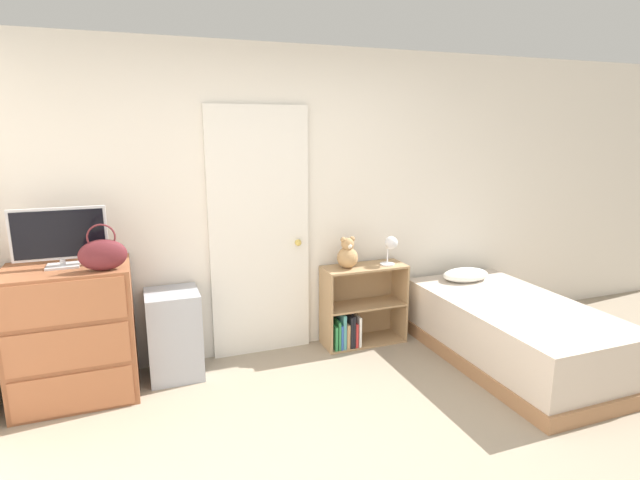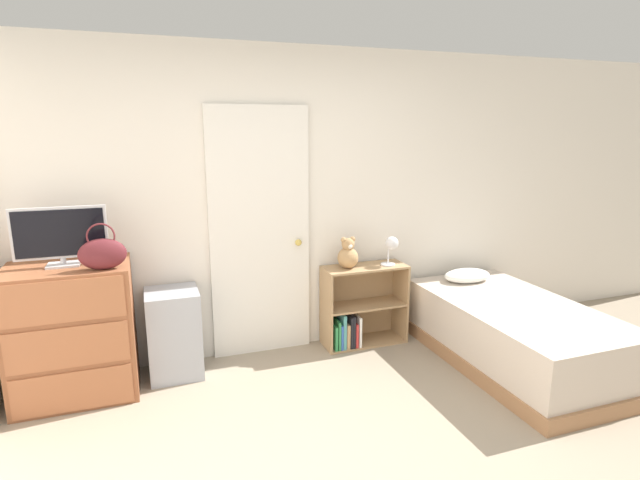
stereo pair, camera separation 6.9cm
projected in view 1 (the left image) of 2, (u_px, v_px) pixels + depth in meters
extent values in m
cube|color=silver|center=(268.00, 204.00, 4.15)|extent=(10.00, 0.06, 2.55)
cube|color=silver|center=(260.00, 234.00, 4.12)|extent=(0.84, 0.04, 2.08)
sphere|color=gold|center=(298.00, 243.00, 4.21)|extent=(0.06, 0.06, 0.06)
cube|color=brown|center=(73.00, 333.00, 3.51)|extent=(0.82, 0.54, 0.97)
cube|color=#9D5B39|center=(74.00, 394.00, 3.33)|extent=(0.75, 0.01, 0.28)
cube|color=#9D5B39|center=(69.00, 349.00, 3.26)|extent=(0.75, 0.01, 0.28)
cube|color=#9D5B39|center=(63.00, 303.00, 3.19)|extent=(0.75, 0.01, 0.28)
cube|color=#B7B7BC|center=(63.00, 266.00, 3.41)|extent=(0.21, 0.16, 0.01)
cylinder|color=#B7B7BC|center=(63.00, 262.00, 3.41)|extent=(0.04, 0.04, 0.04)
cube|color=#B7B7BC|center=(59.00, 234.00, 3.36)|extent=(0.60, 0.02, 0.36)
cube|color=black|center=(59.00, 234.00, 3.35)|extent=(0.56, 0.01, 0.32)
ellipsoid|color=#591E23|center=(103.00, 255.00, 3.31)|extent=(0.31, 0.13, 0.21)
torus|color=#591E23|center=(101.00, 237.00, 3.28)|extent=(0.18, 0.01, 0.18)
cube|color=#999EA8|center=(174.00, 334.00, 3.85)|extent=(0.39, 0.39, 0.68)
cube|color=tan|center=(326.00, 310.00, 4.32)|extent=(0.02, 0.30, 0.71)
cube|color=tan|center=(399.00, 300.00, 4.57)|extent=(0.02, 0.30, 0.71)
cube|color=tan|center=(363.00, 341.00, 4.52)|extent=(0.71, 0.30, 0.02)
cube|color=tan|center=(364.00, 305.00, 4.45)|extent=(0.71, 0.30, 0.02)
cube|color=tan|center=(364.00, 267.00, 4.37)|extent=(0.71, 0.30, 0.02)
cube|color=tan|center=(357.00, 299.00, 4.58)|extent=(0.74, 0.01, 0.71)
cube|color=#338C4C|center=(332.00, 335.00, 4.36)|extent=(0.02, 0.21, 0.22)
cube|color=#338C4C|center=(335.00, 332.00, 4.37)|extent=(0.02, 0.22, 0.26)
cube|color=#3359B2|center=(338.00, 334.00, 4.37)|extent=(0.02, 0.20, 0.22)
cube|color=teal|center=(341.00, 330.00, 4.37)|extent=(0.03, 0.19, 0.31)
cube|color=tan|center=(343.00, 333.00, 4.41)|extent=(0.03, 0.24, 0.22)
cube|color=black|center=(348.00, 330.00, 4.39)|extent=(0.02, 0.19, 0.28)
cube|color=black|center=(349.00, 328.00, 4.42)|extent=(0.02, 0.23, 0.29)
cube|color=red|center=(352.00, 332.00, 4.42)|extent=(0.02, 0.21, 0.22)
cube|color=white|center=(356.00, 329.00, 4.42)|extent=(0.02, 0.19, 0.27)
sphere|color=tan|center=(348.00, 258.00, 4.29)|extent=(0.18, 0.18, 0.18)
sphere|color=tan|center=(348.00, 244.00, 4.26)|extent=(0.11, 0.11, 0.11)
sphere|color=silver|center=(350.00, 246.00, 4.22)|extent=(0.04, 0.04, 0.04)
sphere|color=tan|center=(343.00, 240.00, 4.24)|extent=(0.05, 0.05, 0.05)
sphere|color=tan|center=(352.00, 239.00, 4.27)|extent=(0.05, 0.05, 0.05)
cylinder|color=silver|center=(387.00, 264.00, 4.41)|extent=(0.13, 0.13, 0.01)
cylinder|color=silver|center=(387.00, 255.00, 4.39)|extent=(0.01, 0.01, 0.15)
sphere|color=silver|center=(391.00, 243.00, 4.36)|extent=(0.12, 0.12, 0.12)
cube|color=#996B47|center=(511.00, 354.00, 4.14)|extent=(1.01, 1.85, 0.12)
cube|color=beige|center=(514.00, 325.00, 4.09)|extent=(0.98, 1.79, 0.39)
ellipsoid|color=white|center=(466.00, 275.00, 4.64)|extent=(0.46, 0.28, 0.12)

